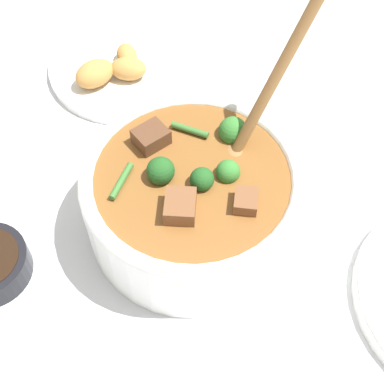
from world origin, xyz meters
TOP-DOWN VIEW (x-y plane):
  - ground_plane at (0.00, 0.00)m, footprint 4.00×4.00m
  - stew_bowl at (0.00, -0.00)m, footprint 0.23×0.25m
  - food_plate at (0.26, 0.09)m, footprint 0.23×0.23m

SIDE VIEW (x-z plane):
  - ground_plane at x=0.00m, z-range 0.00..0.00m
  - food_plate at x=0.26m, z-range -0.01..0.03m
  - stew_bowl at x=0.00m, z-range -0.07..0.19m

